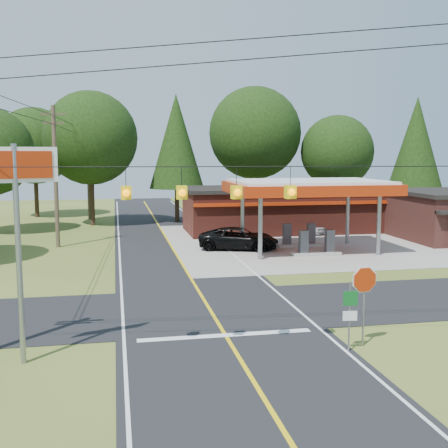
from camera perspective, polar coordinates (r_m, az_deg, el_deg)
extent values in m
plane|color=#485E21|center=(24.52, -1.49, -8.67)|extent=(120.00, 120.00, 0.00)
cube|color=black|center=(24.52, -1.49, -8.64)|extent=(8.00, 120.00, 0.02)
cube|color=black|center=(24.52, -1.49, -8.63)|extent=(70.00, 7.00, 0.02)
cube|color=yellow|center=(24.52, -1.49, -8.61)|extent=(0.15, 110.00, 0.00)
cylinder|color=gray|center=(35.21, 3.71, -0.30)|extent=(0.28, 0.28, 4.20)
cylinder|color=gray|center=(40.03, 1.90, 0.62)|extent=(0.28, 0.28, 4.20)
cylinder|color=gray|center=(38.03, 15.45, 0.01)|extent=(0.28, 0.28, 4.20)
cylinder|color=gray|center=(42.53, 12.46, 0.85)|extent=(0.28, 0.28, 4.20)
cube|color=#A62708|center=(38.55, 8.56, 3.65)|extent=(10.60, 7.40, 0.70)
cube|color=white|center=(38.53, 8.57, 4.24)|extent=(10.00, 7.00, 0.25)
cube|color=#9E9B93|center=(37.38, 9.36, -3.00)|extent=(3.20, 0.90, 0.22)
cube|color=#3F3F44|center=(36.94, 8.08, -1.81)|extent=(0.55, 0.45, 1.50)
cube|color=#3F3F44|center=(37.56, 10.67, -1.71)|extent=(0.55, 0.45, 1.50)
cube|color=#9E9B93|center=(40.72, 7.60, -2.13)|extent=(3.20, 0.90, 0.22)
cube|color=#3F3F44|center=(40.32, 6.41, -1.02)|extent=(0.55, 0.45, 1.50)
cube|color=#3F3F44|center=(40.89, 8.82, -0.95)|extent=(0.55, 0.45, 1.50)
cube|color=maroon|center=(48.55, 5.68, 1.35)|extent=(16.00, 7.00, 3.50)
cube|color=black|center=(48.40, 5.71, 3.58)|extent=(16.40, 7.40, 0.30)
cube|color=#A62708|center=(45.04, 7.00, 2.08)|extent=(16.00, 0.50, 0.25)
cylinder|color=#473828|center=(41.50, -16.74, 4.57)|extent=(0.30, 0.30, 10.00)
cube|color=#473828|center=(41.55, -16.96, 10.64)|extent=(1.80, 0.12, 0.12)
cube|color=#473828|center=(41.52, -16.93, 9.82)|extent=(1.40, 0.12, 0.12)
cylinder|color=#473828|center=(58.35, -13.62, 5.12)|extent=(0.30, 0.30, 9.50)
cube|color=yellow|center=(17.61, -9.91, 3.15)|extent=(0.32, 0.32, 0.42)
cube|color=yellow|center=(17.52, -4.33, 3.21)|extent=(0.32, 0.32, 0.42)
cube|color=yellow|center=(17.60, 1.26, 3.25)|extent=(0.32, 0.32, 0.42)
cube|color=yellow|center=(17.85, 6.75, 3.26)|extent=(0.32, 0.32, 0.42)
cylinder|color=#332316|center=(53.48, -13.24, 2.37)|extent=(0.44, 0.44, 4.68)
sphere|color=black|center=(53.32, -13.42, 8.50)|extent=(8.58, 8.58, 8.58)
cylinder|color=#332316|center=(54.77, -4.80, 2.46)|extent=(0.44, 0.44, 4.32)
cone|color=black|center=(54.59, -4.86, 8.37)|extent=(5.28, 5.28, 9.00)
cylinder|color=#332316|center=(57.13, 3.10, 3.03)|extent=(0.44, 0.44, 5.04)
sphere|color=black|center=(57.01, 3.14, 9.22)|extent=(9.24, 9.24, 9.24)
cylinder|color=#332316|center=(57.77, 11.31, 2.41)|extent=(0.44, 0.44, 3.96)
sphere|color=black|center=(57.58, 11.43, 7.22)|extent=(7.26, 7.26, 7.26)
cylinder|color=#332316|center=(60.37, 18.73, 2.54)|extent=(0.44, 0.44, 4.32)
cone|color=black|center=(60.21, 18.95, 7.90)|extent=(5.28, 5.28, 9.00)
cylinder|color=#332316|center=(61.97, -18.51, 2.66)|extent=(0.44, 0.44, 4.32)
sphere|color=black|center=(61.80, -18.71, 7.55)|extent=(7.92, 7.92, 7.92)
imported|color=black|center=(39.14, 1.50, -1.50)|extent=(6.95, 6.95, 1.53)
imported|color=silver|center=(47.42, 8.67, -0.22)|extent=(4.72, 4.72, 1.23)
cylinder|color=gray|center=(18.79, -20.13, -3.07)|extent=(0.18, 0.18, 7.01)
cube|color=white|center=(18.51, -20.52, 5.65)|extent=(2.50, 0.89, 1.10)
cube|color=#A62708|center=(18.46, -20.55, 5.65)|extent=(2.20, 0.77, 0.85)
cylinder|color=gray|center=(20.29, 13.99, -8.37)|extent=(0.07, 0.07, 2.68)
cylinder|color=gray|center=(19.68, 12.62, -9.20)|extent=(0.06, 0.06, 2.43)
cube|color=#0C591E|center=(19.47, 12.72, -7.38)|extent=(0.50, 0.08, 0.50)
cube|color=white|center=(19.63, 12.67, -9.10)|extent=(0.50, 0.08, 0.33)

